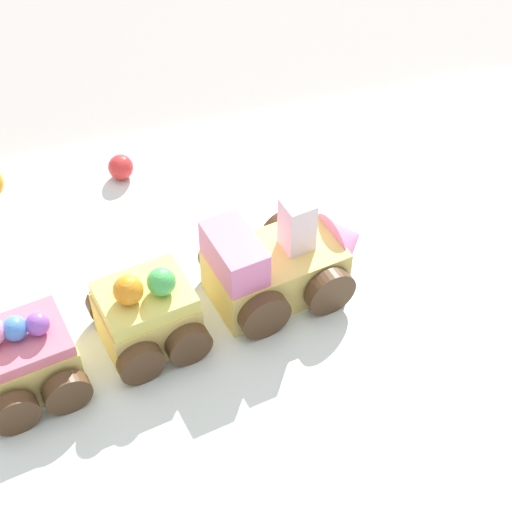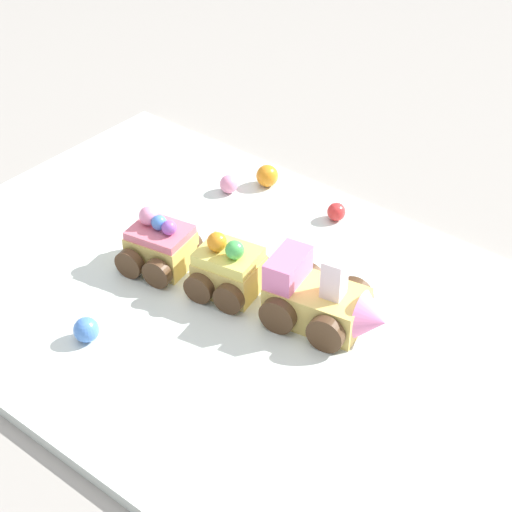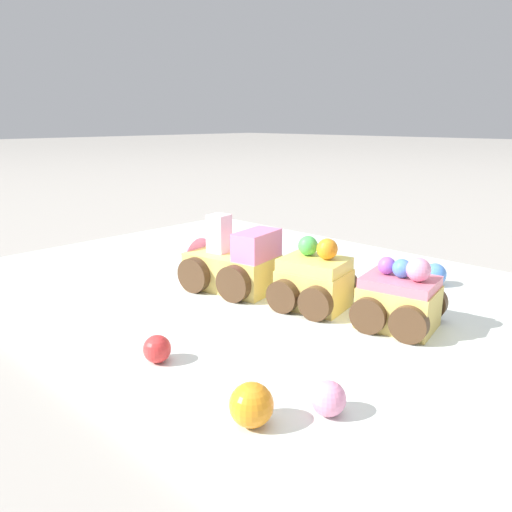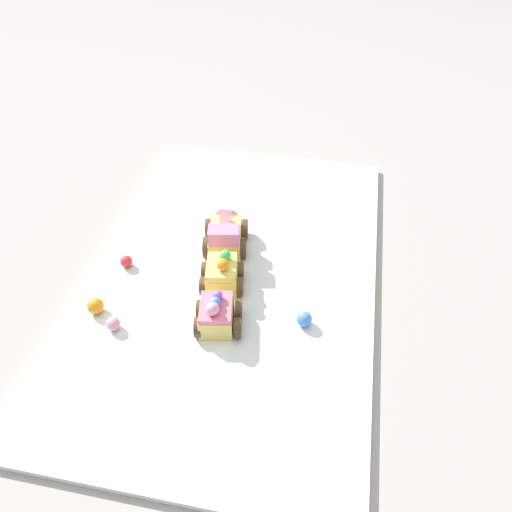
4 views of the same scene
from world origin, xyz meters
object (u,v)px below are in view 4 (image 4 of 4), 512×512
at_px(cake_car_strawberry, 218,315).
at_px(gumball_pink, 113,324).
at_px(gumball_blue, 304,319).
at_px(gumball_orange, 95,306).
at_px(cake_car_lemon, 222,275).
at_px(cake_train_locomotive, 226,232).
at_px(gumball_red, 126,261).

relative_size(cake_car_strawberry, gumball_pink, 3.65).
height_order(cake_car_strawberry, gumball_blue, cake_car_strawberry).
bearing_deg(gumball_orange, cake_car_lemon, -62.80).
relative_size(cake_train_locomotive, cake_car_lemon, 1.55).
distance_m(gumball_orange, gumball_pink, 0.05).
height_order(cake_car_lemon, gumball_orange, cake_car_lemon).
height_order(cake_train_locomotive, cake_car_strawberry, cake_train_locomotive).
xyz_separation_m(cake_train_locomotive, gumball_red, (-0.09, 0.15, -0.01)).
height_order(cake_car_lemon, cake_car_strawberry, cake_car_lemon).
bearing_deg(gumball_blue, gumball_pink, 102.62).
relative_size(cake_train_locomotive, gumball_blue, 5.07).
distance_m(cake_car_lemon, gumball_orange, 0.20).
height_order(gumball_red, gumball_blue, gumball_blue).
relative_size(cake_train_locomotive, gumball_red, 5.92).
bearing_deg(gumball_orange, gumball_red, -4.49).
relative_size(gumball_red, gumball_pink, 0.96).
xyz_separation_m(gumball_orange, gumball_pink, (-0.03, -0.04, -0.00)).
bearing_deg(gumball_red, cake_car_strawberry, -117.22).
distance_m(cake_train_locomotive, gumball_pink, 0.25).
distance_m(cake_train_locomotive, cake_car_strawberry, 0.19).
height_order(cake_train_locomotive, cake_car_lemon, cake_train_locomotive).
bearing_deg(gumball_pink, gumball_red, 13.50).
height_order(gumball_red, gumball_orange, gumball_orange).
relative_size(cake_car_strawberry, gumball_blue, 3.26).
xyz_separation_m(cake_car_lemon, gumball_red, (0.01, 0.17, -0.01)).
height_order(cake_car_strawberry, gumball_pink, cake_car_strawberry).
height_order(gumball_red, gumball_pink, same).
distance_m(cake_train_locomotive, gumball_red, 0.18).
distance_m(cake_car_strawberry, gumball_pink, 0.16).
xyz_separation_m(gumball_red, gumball_pink, (-0.13, -0.03, 0.00)).
height_order(cake_train_locomotive, gumball_pink, cake_train_locomotive).
bearing_deg(cake_train_locomotive, gumball_orange, 130.20).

